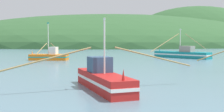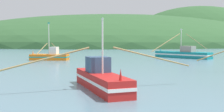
# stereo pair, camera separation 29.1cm
# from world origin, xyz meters

# --- Properties ---
(hill_far_right) EXTENTS (89.36, 71.48, 46.24)m
(hill_far_right) POSITION_xyz_m (69.29, 155.84, 0.00)
(hill_far_right) COLOR #2D562D
(hill_far_right) RESTS_ON ground
(hill_mid_right) EXTENTS (210.04, 168.03, 36.46)m
(hill_mid_right) POSITION_xyz_m (20.78, 174.57, 0.00)
(hill_mid_right) COLOR #2D562D
(hill_mid_right) RESTS_ON ground
(fishing_boat_red) EXTENTS (14.30, 8.47, 5.07)m
(fishing_boat_red) POSITION_xyz_m (-5.48, 14.93, 0.75)
(fishing_boat_red) COLOR red
(fishing_boat_red) RESTS_ON ground
(fishing_boat_orange) EXTENTS (6.79, 12.34, 6.40)m
(fishing_boat_orange) POSITION_xyz_m (-11.05, 44.18, 0.68)
(fishing_boat_orange) COLOR orange
(fishing_boat_orange) RESTS_ON ground
(fishing_boat_teal) EXTENTS (15.75, 11.68, 5.53)m
(fishing_boat_teal) POSITION_xyz_m (13.58, 45.97, 0.75)
(fishing_boat_teal) COLOR #147F84
(fishing_boat_teal) RESTS_ON ground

